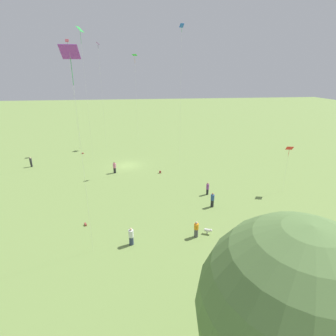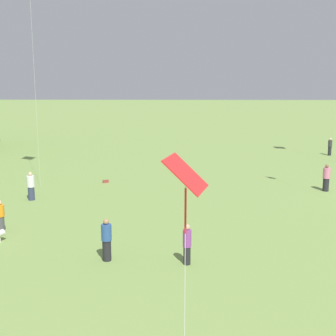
# 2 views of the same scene
# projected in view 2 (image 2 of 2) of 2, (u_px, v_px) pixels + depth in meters

# --- Properties ---
(person_0) EXTENTS (0.47, 0.47, 1.83)m
(person_0) POSITION_uv_depth(u_px,v_px,m) (107.00, 240.00, 19.59)
(person_0) COLOR #232328
(person_0) RESTS_ON ground_plane
(person_1) EXTENTS (0.67, 0.67, 1.79)m
(person_1) POSITION_uv_depth(u_px,v_px,m) (31.00, 186.00, 29.15)
(person_1) COLOR #333D5B
(person_1) RESTS_ON ground_plane
(person_2) EXTENTS (0.38, 0.38, 1.73)m
(person_2) POSITION_uv_depth(u_px,v_px,m) (187.00, 244.00, 19.20)
(person_2) COLOR #232328
(person_2) RESTS_ON ground_plane
(person_3) EXTENTS (0.58, 0.58, 1.84)m
(person_3) POSITION_uv_depth(u_px,v_px,m) (326.00, 178.00, 31.40)
(person_3) COLOR #232328
(person_3) RESTS_ON ground_plane
(person_4) EXTENTS (0.40, 0.40, 1.72)m
(person_4) POSITION_uv_depth(u_px,v_px,m) (330.00, 147.00, 45.38)
(person_4) COLOR #232328
(person_4) RESTS_ON ground_plane
(person_5) EXTENTS (0.64, 0.64, 1.70)m
(person_5) POSITION_uv_depth(u_px,v_px,m) (0.00, 217.00, 22.97)
(person_5) COLOR #4C4C51
(person_5) RESTS_ON ground_plane
(kite_1) EXTENTS (0.97, 0.83, 6.35)m
(kite_1) POSITION_uv_depth(u_px,v_px,m) (186.00, 184.00, 7.92)
(kite_1) COLOR red
(kite_1) RESTS_ON ground_plane
(picnic_bag_0) EXTENTS (0.32, 0.44, 0.21)m
(picnic_bag_0) POSITION_uv_depth(u_px,v_px,m) (106.00, 181.00, 33.98)
(picnic_bag_0) COLOR #933833
(picnic_bag_0) RESTS_ON ground_plane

